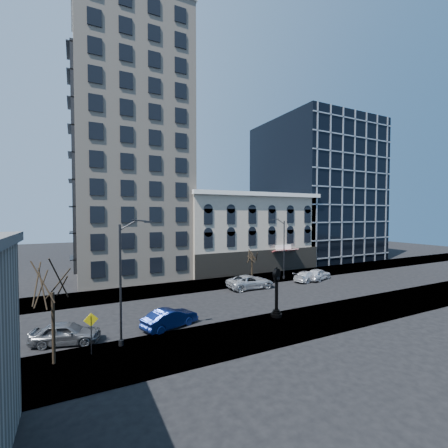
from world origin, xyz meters
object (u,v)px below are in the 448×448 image
street_clock (276,294)px  warning_sign (91,326)px  street_lamp_near (130,249)px  car_near_a (66,333)px  car_near_b (170,318)px

street_clock → warning_sign: bearing=158.3°
street_lamp_near → warning_sign: size_ratio=3.29×
car_near_a → car_near_b: (7.45, -0.38, -0.01)m
car_near_a → car_near_b: bearing=-76.6°
street_clock → warning_sign: 15.00m
warning_sign → car_near_b: size_ratio=0.58×
street_clock → car_near_b: bearing=144.3°
street_lamp_near → car_near_b: 7.19m
street_lamp_near → warning_sign: 5.48m
street_lamp_near → car_near_b: size_ratio=1.90×
car_near_b → street_lamp_near: bearing=100.1°
car_near_b → car_near_a: bearing=67.1°
street_clock → car_near_b: size_ratio=0.95×
street_lamp_near → car_near_b: bearing=31.5°
street_clock → street_lamp_near: street_lamp_near is taller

